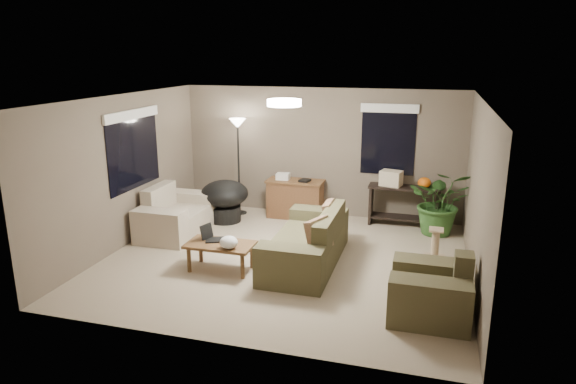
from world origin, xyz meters
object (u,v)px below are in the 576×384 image
(console_table, at_px, (403,203))
(cat_scratching_post, at_px, (435,246))
(main_sofa, at_px, (309,245))
(coffee_table, at_px, (220,247))
(armchair, at_px, (431,293))
(desk, at_px, (295,199))
(loveseat, at_px, (175,217))
(papasan_chair, at_px, (225,198))
(floor_lamp, at_px, (238,135))
(houseplant, at_px, (440,209))

(console_table, bearing_deg, cat_scratching_post, -68.75)
(main_sofa, bearing_deg, coffee_table, -153.02)
(armchair, bearing_deg, desk, 128.38)
(loveseat, relative_size, console_table, 1.23)
(main_sofa, relative_size, papasan_chair, 1.94)
(console_table, height_order, floor_lamp, floor_lamp)
(loveseat, height_order, houseplant, houseplant)
(loveseat, xyz_separation_m, papasan_chair, (0.61, 0.85, 0.17))
(main_sofa, height_order, papasan_chair, main_sofa)
(main_sofa, relative_size, console_table, 1.69)
(main_sofa, relative_size, floor_lamp, 1.15)
(console_table, xyz_separation_m, cat_scratching_post, (0.60, -1.53, -0.22))
(desk, distance_m, console_table, 2.07)
(armchair, bearing_deg, main_sofa, 147.41)
(loveseat, distance_m, houseplant, 4.72)
(desk, bearing_deg, armchair, -51.62)
(armchair, bearing_deg, loveseat, 157.25)
(coffee_table, bearing_deg, houseplant, 38.98)
(armchair, distance_m, coffee_table, 3.08)
(desk, xyz_separation_m, console_table, (2.07, 0.09, 0.06))
(main_sofa, relative_size, armchair, 2.20)
(loveseat, height_order, papasan_chair, loveseat)
(armchair, distance_m, desk, 4.23)
(papasan_chair, distance_m, floor_lamp, 1.26)
(coffee_table, distance_m, cat_scratching_post, 3.34)
(console_table, distance_m, cat_scratching_post, 1.66)
(loveseat, height_order, coffee_table, loveseat)
(coffee_table, bearing_deg, loveseat, 137.61)
(main_sofa, bearing_deg, armchair, -32.59)
(main_sofa, distance_m, desk, 2.29)
(cat_scratching_post, bearing_deg, armchair, -91.17)
(loveseat, xyz_separation_m, desk, (1.84, 1.44, 0.08))
(main_sofa, xyz_separation_m, desk, (-0.79, 2.14, 0.08))
(armchair, distance_m, houseplant, 3.10)
(main_sofa, height_order, loveseat, same)
(console_table, height_order, houseplant, houseplant)
(main_sofa, height_order, houseplant, houseplant)
(main_sofa, bearing_deg, loveseat, 165.09)
(desk, distance_m, floor_lamp, 1.68)
(console_table, height_order, cat_scratching_post, console_table)
(console_table, bearing_deg, desk, -177.53)
(loveseat, xyz_separation_m, console_table, (3.90, 1.53, 0.14))
(loveseat, bearing_deg, desk, 38.08)
(houseplant, bearing_deg, coffee_table, -141.02)
(main_sofa, height_order, desk, main_sofa)
(desk, height_order, papasan_chair, papasan_chair)
(houseplant, distance_m, cat_scratching_post, 1.25)
(floor_lamp, bearing_deg, armchair, -40.84)
(houseplant, xyz_separation_m, cat_scratching_post, (-0.06, -1.22, -0.25))
(coffee_table, distance_m, papasan_chair, 2.31)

